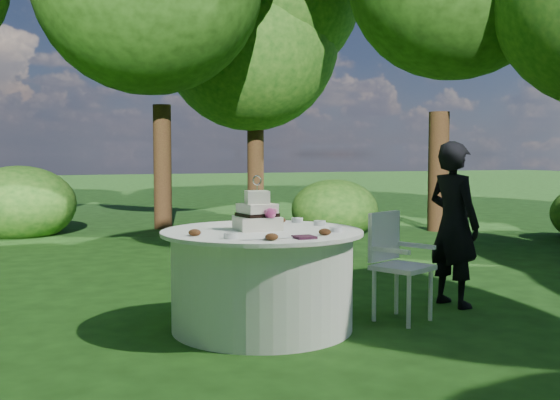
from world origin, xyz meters
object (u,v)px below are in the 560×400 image
Objects in this scene: cake at (258,215)px; chair at (395,257)px; guest at (454,224)px; napkins at (304,237)px; table at (262,279)px.

cake reaches higher than chair.
cake is 0.49× the size of chair.
guest is 1.88m from cake.
guest reaches higher than napkins.
guest is at bearing 20.07° from napkins.
table is at bearing -60.06° from cake.
napkins is at bearing -157.53° from chair.
cake is 1.20m from chair.
chair reaches higher than napkins.
napkins is 0.70m from table.
table is at bearing 171.81° from chair.
chair is (-0.75, -0.23, -0.22)m from guest.
table is 0.50m from cake.
chair is at bearing -8.19° from table.
guest is 1.67× the size of chair.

